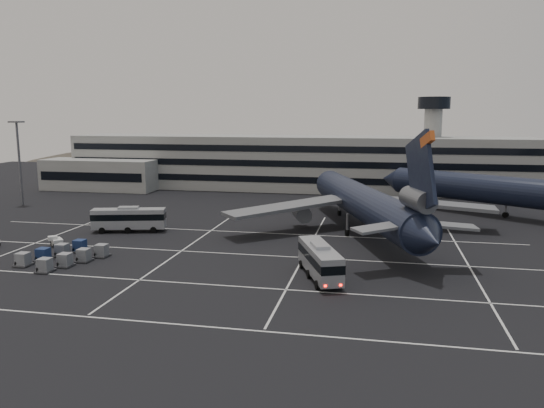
{
  "coord_description": "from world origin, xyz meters",
  "views": [
    {
      "loc": [
        21.95,
        -67.07,
        19.8
      ],
      "look_at": [
        4.68,
        18.02,
        5.0
      ],
      "focal_mm": 35.0,
      "sensor_mm": 36.0,
      "label": 1
    }
  ],
  "objects_px": {
    "trijet_main": "(364,203)",
    "bus_far": "(129,218)",
    "uld_cluster": "(64,255)",
    "bus_near": "(320,259)"
  },
  "relations": [
    {
      "from": "trijet_main",
      "to": "uld_cluster",
      "type": "distance_m",
      "value": 47.05
    },
    {
      "from": "bus_near",
      "to": "uld_cluster",
      "type": "distance_m",
      "value": 34.95
    },
    {
      "from": "bus_near",
      "to": "bus_far",
      "type": "distance_m",
      "value": 39.64
    },
    {
      "from": "trijet_main",
      "to": "bus_far",
      "type": "relative_size",
      "value": 4.48
    },
    {
      "from": "uld_cluster",
      "to": "trijet_main",
      "type": "bearing_deg",
      "value": 32.8
    },
    {
      "from": "bus_far",
      "to": "uld_cluster",
      "type": "relative_size",
      "value": 0.99
    },
    {
      "from": "bus_far",
      "to": "uld_cluster",
      "type": "xyz_separation_m",
      "value": [
        -0.26,
        -18.91,
        -1.48
      ]
    },
    {
      "from": "trijet_main",
      "to": "bus_near",
      "type": "bearing_deg",
      "value": -118.65
    },
    {
      "from": "trijet_main",
      "to": "uld_cluster",
      "type": "height_order",
      "value": "trijet_main"
    },
    {
      "from": "trijet_main",
      "to": "bus_far",
      "type": "height_order",
      "value": "trijet_main"
    }
  ]
}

